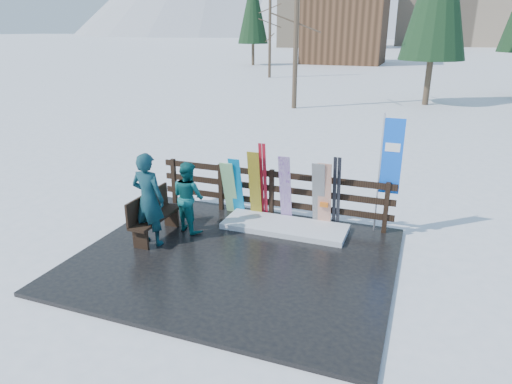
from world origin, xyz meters
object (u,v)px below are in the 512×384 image
at_px(snowboard_1, 229,188).
at_px(snowboard_3, 285,189).
at_px(person_back, 188,197).
at_px(snowboard_2, 255,185).
at_px(bench, 153,214).
at_px(person_front, 148,199).
at_px(rental_flag, 389,161).
at_px(snowboard_5, 324,196).
at_px(snowboard_0, 237,187).
at_px(snowboard_4, 319,195).

xyz_separation_m(snowboard_1, snowboard_3, (1.37, -0.00, 0.14)).
bearing_deg(person_back, snowboard_2, -108.75).
height_order(bench, person_back, person_back).
relative_size(snowboard_1, snowboard_3, 0.83).
bearing_deg(person_front, rental_flag, -150.72).
relative_size(bench, rental_flag, 0.58).
relative_size(snowboard_5, person_back, 1.00).
distance_m(bench, snowboard_0, 2.10).
bearing_deg(snowboard_4, snowboard_3, -180.00).
distance_m(person_front, person_back, 0.99).
bearing_deg(snowboard_2, bench, -134.07).
xyz_separation_m(snowboard_4, person_back, (-2.60, -1.15, 0.02)).
bearing_deg(rental_flag, snowboard_4, -169.01).
relative_size(snowboard_4, snowboard_5, 1.00).
bearing_deg(person_front, snowboard_4, -144.40).
relative_size(snowboard_3, snowboard_5, 1.06).
bearing_deg(snowboard_2, person_front, -127.07).
relative_size(snowboard_0, snowboard_5, 0.94).
distance_m(snowboard_1, person_back, 1.24).
bearing_deg(person_back, snowboard_1, -86.89).
bearing_deg(snowboard_0, snowboard_4, 0.00).
xyz_separation_m(snowboard_1, person_front, (-0.89, -2.02, 0.31)).
xyz_separation_m(snowboard_0, person_back, (-0.65, -1.15, 0.06)).
height_order(snowboard_2, snowboard_5, snowboard_2).
distance_m(snowboard_3, person_front, 3.03).
bearing_deg(person_front, snowboard_0, -116.04).
relative_size(snowboard_4, person_back, 1.00).
height_order(rental_flag, person_back, rental_flag).
height_order(bench, rental_flag, rental_flag).
bearing_deg(bench, snowboard_1, 59.23).
xyz_separation_m(snowboard_0, person_front, (-1.07, -2.02, 0.25)).
xyz_separation_m(bench, snowboard_0, (1.20, 1.71, 0.20)).
bearing_deg(rental_flag, person_front, -152.60).
distance_m(snowboard_5, person_back, 2.96).
height_order(snowboard_1, snowboard_4, snowboard_4).
distance_m(snowboard_5, rental_flag, 1.54).
xyz_separation_m(snowboard_0, rental_flag, (3.34, 0.27, 0.89)).
distance_m(snowboard_0, rental_flag, 3.47).
bearing_deg(snowboard_1, person_front, -113.72).
xyz_separation_m(rental_flag, person_back, (-3.99, -1.42, -0.83)).
bearing_deg(snowboard_5, snowboard_1, 180.00).
height_order(snowboard_2, snowboard_3, snowboard_2).
xyz_separation_m(bench, snowboard_1, (1.02, 1.71, 0.15)).
xyz_separation_m(snowboard_1, snowboard_5, (2.27, -0.00, 0.10)).
relative_size(snowboard_0, person_back, 0.94).
bearing_deg(rental_flag, bench, -156.45).
bearing_deg(snowboard_3, bench, -144.41).
xyz_separation_m(snowboard_2, snowboard_5, (1.63, 0.00, -0.05)).
bearing_deg(rental_flag, snowboard_2, -174.66).
bearing_deg(snowboard_2, snowboard_3, -0.00).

